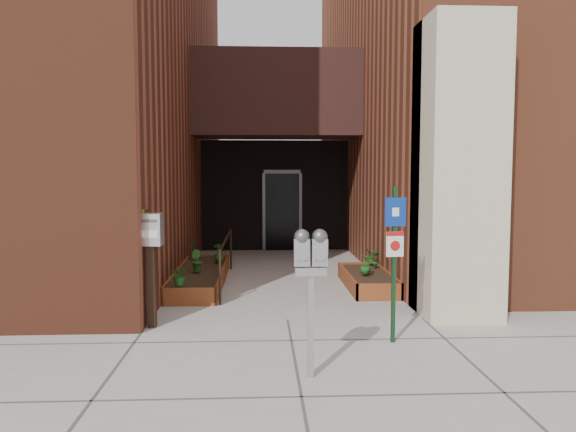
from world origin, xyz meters
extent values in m
plane|color=#9E9991|center=(0.00, 0.00, 0.00)|extent=(80.00, 80.00, 0.00)
cube|color=brown|center=(-6.00, 6.70, 5.00)|extent=(8.00, 14.60, 10.00)
cube|color=brown|center=(6.00, 7.15, 5.00)|extent=(8.00, 13.70, 10.00)
cube|color=beige|center=(2.55, 0.20, 2.20)|extent=(1.10, 1.20, 4.40)
cube|color=black|center=(0.00, 6.00, 4.00)|extent=(4.20, 2.00, 2.00)
cube|color=black|center=(0.00, 7.40, 1.50)|extent=(4.00, 0.30, 3.00)
cube|color=black|center=(0.20, 7.22, 1.05)|extent=(0.90, 0.06, 2.10)
cube|color=#B79338|center=(-1.99, -0.20, 1.50)|extent=(0.04, 0.30, 0.30)
cube|color=brown|center=(-1.55, 0.92, 0.15)|extent=(0.90, 0.04, 0.30)
cube|color=brown|center=(-1.55, 4.48, 0.15)|extent=(0.90, 0.04, 0.30)
cube|color=brown|center=(-1.98, 2.70, 0.15)|extent=(0.04, 3.60, 0.30)
cube|color=brown|center=(-1.12, 2.70, 0.15)|extent=(0.04, 3.60, 0.30)
cube|color=black|center=(-1.55, 2.70, 0.13)|extent=(0.82, 3.52, 0.26)
cube|color=brown|center=(1.60, 1.12, 0.15)|extent=(0.80, 0.04, 0.30)
cube|color=brown|center=(1.60, 3.28, 0.15)|extent=(0.80, 0.04, 0.30)
cube|color=brown|center=(1.22, 2.20, 0.15)|extent=(0.04, 2.20, 0.30)
cube|color=brown|center=(1.98, 2.20, 0.15)|extent=(0.04, 2.20, 0.30)
cube|color=black|center=(1.60, 2.20, 0.13)|extent=(0.72, 2.12, 0.26)
cylinder|color=black|center=(-1.05, 1.00, 0.45)|extent=(0.04, 0.04, 0.90)
cylinder|color=black|center=(-1.05, 4.30, 0.45)|extent=(0.04, 0.04, 0.90)
cylinder|color=black|center=(-1.05, 2.65, 0.88)|extent=(0.04, 3.30, 0.04)
cube|color=#98979A|center=(0.13, -2.28, 0.55)|extent=(0.07, 0.07, 1.09)
cube|color=#98979A|center=(0.13, -2.28, 1.14)|extent=(0.33, 0.13, 0.09)
cube|color=#98979A|center=(0.04, -2.28, 1.33)|extent=(0.16, 0.11, 0.28)
sphere|color=#59595B|center=(0.04, -2.28, 1.50)|extent=(0.16, 0.16, 0.16)
cube|color=white|center=(0.04, -2.34, 1.35)|extent=(0.10, 0.01, 0.05)
cube|color=#B21414|center=(0.04, -2.34, 1.27)|extent=(0.10, 0.01, 0.03)
cube|color=#98979A|center=(0.23, -2.28, 1.33)|extent=(0.16, 0.11, 0.28)
sphere|color=#59595B|center=(0.23, -2.28, 1.50)|extent=(0.16, 0.16, 0.16)
cube|color=white|center=(0.23, -2.34, 1.35)|extent=(0.10, 0.01, 0.05)
cube|color=#B21414|center=(0.23, -2.34, 1.27)|extent=(0.10, 0.01, 0.03)
cube|color=#123319|center=(1.29, -1.12, 0.99)|extent=(0.05, 0.05, 1.98)
cube|color=navy|center=(1.29, -1.15, 1.67)|extent=(0.27, 0.05, 0.36)
cube|color=white|center=(1.29, -1.15, 1.67)|extent=(0.09, 0.02, 0.11)
cube|color=white|center=(1.29, -1.15, 1.26)|extent=(0.23, 0.05, 0.32)
cube|color=#B21414|center=(1.29, -1.15, 1.39)|extent=(0.22, 0.04, 0.05)
cylinder|color=#B21414|center=(1.29, -1.16, 1.24)|extent=(0.13, 0.03, 0.13)
cube|color=black|center=(-1.90, -0.28, 0.58)|extent=(0.11, 0.11, 1.16)
cube|color=silver|center=(-1.90, -0.28, 1.37)|extent=(0.33, 0.25, 0.44)
cube|color=#59595B|center=(-1.91, -0.41, 1.50)|extent=(0.23, 0.03, 0.04)
cube|color=white|center=(-1.91, -0.41, 1.32)|extent=(0.25, 0.03, 0.11)
imported|color=#1F621C|center=(-1.72, 1.10, 0.47)|extent=(0.43, 0.43, 0.34)
imported|color=#26621C|center=(-1.60, 2.44, 0.50)|extent=(0.31, 0.31, 0.40)
imported|color=#1C5117|center=(-1.25, 3.47, 0.49)|extent=(0.24, 0.24, 0.38)
imported|color=#17531B|center=(-1.85, 4.07, 0.50)|extent=(0.24, 0.24, 0.41)
imported|color=#1A5B1A|center=(1.51, 1.99, 0.48)|extent=(0.22, 0.22, 0.36)
imported|color=#1A5C20|center=(1.85, 2.71, 0.47)|extent=(0.25, 0.25, 0.34)
imported|color=#235317|center=(1.85, 3.10, 0.45)|extent=(0.33, 0.33, 0.31)
camera|label=1|loc=(-0.38, -8.04, 2.18)|focal=35.00mm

